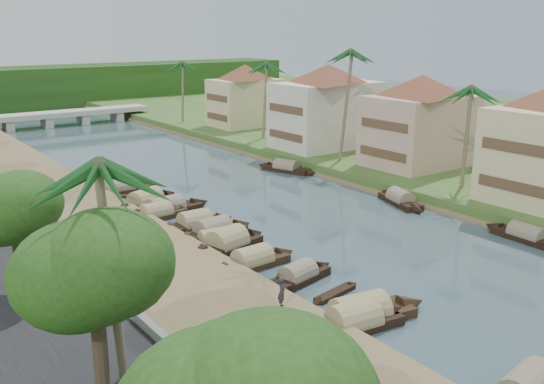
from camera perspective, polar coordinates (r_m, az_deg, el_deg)
ground at (r=45.38m, az=10.24°, el=-5.30°), size 220.00×220.00×0.00m
left_bank at (r=53.57m, az=-18.15°, el=-2.18°), size 10.00×180.00×0.80m
right_bank at (r=71.74m, az=9.33°, el=2.85°), size 16.00×180.00×1.20m
retaining_wall at (r=52.28m, az=-22.59°, el=-1.94°), size 0.40×180.00×1.10m
treeline at (r=133.28m, az=-22.72°, el=9.02°), size 120.00×14.00×8.00m
bridge at (r=106.67m, az=-18.93°, el=6.86°), size 28.00×4.00×2.40m
building_mid at (r=67.51m, az=13.76°, el=6.62°), size 14.11×14.11×9.70m
building_far at (r=76.50m, az=5.23°, el=8.15°), size 15.59×15.59×10.20m
building_distant at (r=92.99m, az=-2.54°, el=9.13°), size 12.62×12.62×9.20m
sampan_1 at (r=33.56m, az=7.72°, el=-12.05°), size 7.84×2.72×2.28m
sampan_2 at (r=34.39m, az=8.27°, el=-11.37°), size 9.20×3.34×2.36m
sampan_3 at (r=38.95m, az=2.45°, el=-7.95°), size 6.98×2.72×1.89m
sampan_4 at (r=41.29m, az=-1.84°, el=-6.55°), size 7.43×2.01×2.11m
sampan_5 at (r=44.61m, az=-4.22°, el=-4.88°), size 8.01×3.59×2.46m
sampan_6 at (r=47.21m, az=-5.56°, el=-3.77°), size 7.73×2.49×2.27m
sampan_7 at (r=45.41m, az=-5.42°, el=-4.57°), size 6.50×2.14×1.77m
sampan_8 at (r=49.32m, az=-7.24°, el=-2.98°), size 7.20×2.01×2.23m
sampan_9 at (r=53.67m, az=-9.92°, el=-1.58°), size 9.00×2.25×2.25m
sampan_10 at (r=52.35m, az=-10.83°, el=-2.07°), size 7.43×2.11×2.05m
sampan_11 at (r=56.10m, az=-11.81°, el=-0.94°), size 8.60×5.16×2.43m
sampan_12 at (r=61.06m, az=-14.21°, el=0.22°), size 8.41×1.88×2.02m
sampan_13 at (r=64.21m, az=-14.96°, el=0.90°), size 7.04×3.11×1.93m
sampan_14 at (r=50.03m, az=22.84°, el=-3.85°), size 1.83×7.72×1.90m
sampan_15 at (r=56.85m, az=11.98°, el=-0.75°), size 3.60×7.56×2.02m
sampan_16 at (r=68.28m, az=1.37°, el=2.26°), size 4.07×8.00×1.98m
canoe_1 at (r=37.47m, az=5.94°, el=-9.51°), size 4.53×1.50×0.72m
canoe_2 at (r=59.49m, az=-13.57°, el=-0.44°), size 4.36×3.18×0.69m
palm_1 at (r=58.44m, az=18.14°, el=9.04°), size 3.20×3.20×10.74m
palm_2 at (r=67.94m, az=6.88°, el=12.72°), size 3.20×3.20×13.54m
palm_3 at (r=81.68m, az=-0.79°, el=11.79°), size 3.20×3.20×11.42m
palm_4 at (r=23.84m, az=-15.31°, el=2.02°), size 3.20×3.20×10.87m
palm_7 at (r=97.32m, az=-8.58°, el=11.78°), size 3.20×3.20×10.72m
tree_1 at (r=24.12m, az=-16.45°, el=-7.12°), size 5.15×5.15×7.61m
tree_2 at (r=35.44m, az=-23.15°, el=-1.53°), size 4.43×4.43×6.77m
tree_6 at (r=80.90m, az=7.29°, el=8.10°), size 4.16×4.16×6.47m
person_near at (r=33.67m, az=0.92°, el=-9.43°), size 0.71×0.77×1.76m
person_far at (r=42.88m, az=-13.28°, el=-4.47°), size 0.82×0.68×1.55m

